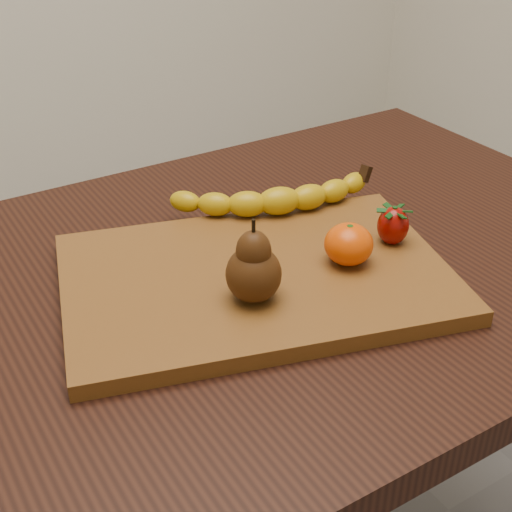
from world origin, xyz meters
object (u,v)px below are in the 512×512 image
cutting_board (256,278)px  mandarin (349,244)px  table (281,319)px  pear (254,261)px

cutting_board → mandarin: bearing=-5.8°
table → cutting_board: (-0.06, -0.04, 0.11)m
table → pear: bearing=-138.3°
table → cutting_board: size_ratio=2.22×
table → mandarin: (0.04, -0.08, 0.14)m
table → mandarin: bearing=-61.8°
cutting_board → pear: 0.08m
cutting_board → mandarin: size_ratio=7.68×
cutting_board → pear: (-0.03, -0.05, 0.06)m
table → pear: 0.21m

